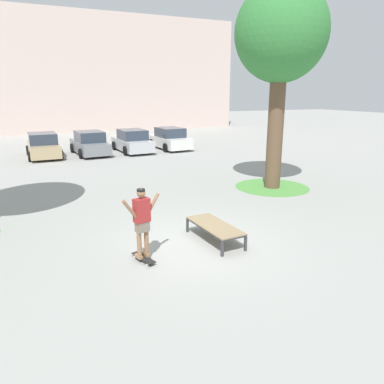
# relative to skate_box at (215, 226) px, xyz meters

# --- Properties ---
(ground_plane) EXTENTS (120.00, 120.00, 0.00)m
(ground_plane) POSITION_rel_skate_box_xyz_m (-0.48, 0.10, -0.41)
(ground_plane) COLOR #999993
(building_facade) EXTENTS (30.26, 4.00, 11.39)m
(building_facade) POSITION_rel_skate_box_xyz_m (2.23, 31.66, 5.28)
(building_facade) COLOR beige
(building_facade) RESTS_ON ground
(skate_box) EXTENTS (0.90, 1.95, 0.46)m
(skate_box) POSITION_rel_skate_box_xyz_m (0.00, 0.00, 0.00)
(skate_box) COLOR #38383D
(skate_box) RESTS_ON ground
(skateboard) EXTENTS (0.41, 0.82, 0.09)m
(skateboard) POSITION_rel_skate_box_xyz_m (-2.12, -0.39, -0.34)
(skateboard) COLOR black
(skateboard) RESTS_ON ground
(skater) EXTENTS (0.98, 0.38, 1.69)m
(skater) POSITION_rel_skate_box_xyz_m (-2.12, -0.38, 0.66)
(skater) COLOR #8E6647
(skater) RESTS_ON skateboard
(tree_near_right) EXTENTS (3.56, 3.56, 7.97)m
(tree_near_right) POSITION_rel_skate_box_xyz_m (4.91, 4.15, 5.54)
(tree_near_right) COLOR brown
(tree_near_right) RESTS_ON ground
(grass_patch_near_right) EXTENTS (3.10, 3.10, 0.01)m
(grass_patch_near_right) POSITION_rel_skate_box_xyz_m (4.91, 4.15, -0.41)
(grass_patch_near_right) COLOR #519342
(grass_patch_near_right) RESTS_ON ground
(car_tan) EXTENTS (2.01, 4.25, 1.50)m
(car_tan) POSITION_rel_skate_box_xyz_m (-3.56, 16.04, 0.28)
(car_tan) COLOR tan
(car_tan) RESTS_ON ground
(car_grey) EXTENTS (2.17, 4.32, 1.50)m
(car_grey) POSITION_rel_skate_box_xyz_m (-0.78, 15.89, 0.28)
(car_grey) COLOR slate
(car_grey) RESTS_ON ground
(car_silver) EXTENTS (2.10, 4.29, 1.50)m
(car_silver) POSITION_rel_skate_box_xyz_m (2.00, 15.84, 0.28)
(car_silver) COLOR #B7BABF
(car_silver) RESTS_ON ground
(car_white) EXTENTS (2.13, 4.30, 1.50)m
(car_white) POSITION_rel_skate_box_xyz_m (4.78, 16.08, 0.28)
(car_white) COLOR silver
(car_white) RESTS_ON ground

